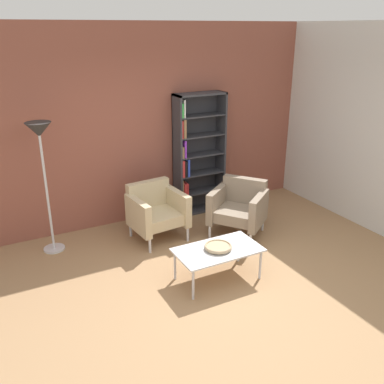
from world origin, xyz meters
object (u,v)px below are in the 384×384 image
at_px(decorative_bowl, 218,246).
at_px(armchair_corner_red, 239,207).
at_px(coffee_table_low, 218,251).
at_px(floor_lamp_torchiere, 41,146).
at_px(bookshelf_tall, 195,156).
at_px(armchair_spare_guest, 156,210).

xyz_separation_m(decorative_bowl, armchair_corner_red, (0.90, 0.91, -0.02)).
distance_m(decorative_bowl, armchair_corner_red, 1.28).
relative_size(coffee_table_low, floor_lamp_torchiere, 0.57).
bearing_deg(coffee_table_low, bookshelf_tall, 69.24).
bearing_deg(floor_lamp_torchiere, armchair_corner_red, -16.53).
height_order(coffee_table_low, armchair_spare_guest, armchair_spare_guest).
bearing_deg(coffee_table_low, armchair_corner_red, 45.45).
relative_size(bookshelf_tall, armchair_spare_guest, 2.44).
bearing_deg(armchair_corner_red, bookshelf_tall, 152.38).
relative_size(decorative_bowl, floor_lamp_torchiere, 0.18).
bearing_deg(bookshelf_tall, floor_lamp_torchiere, -173.14).
distance_m(armchair_spare_guest, armchair_corner_red, 1.19).
relative_size(decorative_bowl, armchair_corner_red, 0.34).
bearing_deg(decorative_bowl, armchair_spare_guest, 98.78).
xyz_separation_m(decorative_bowl, floor_lamp_torchiere, (-1.59, 1.65, 1.01)).
height_order(bookshelf_tall, decorative_bowl, bookshelf_tall).
xyz_separation_m(coffee_table_low, floor_lamp_torchiere, (-1.59, 1.65, 1.08)).
relative_size(armchair_corner_red, floor_lamp_torchiere, 0.54).
bearing_deg(floor_lamp_torchiere, armchair_spare_guest, -12.43).
distance_m(coffee_table_low, decorative_bowl, 0.07).
bearing_deg(armchair_spare_guest, bookshelf_tall, 26.04).
bearing_deg(decorative_bowl, coffee_table_low, -90.00).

